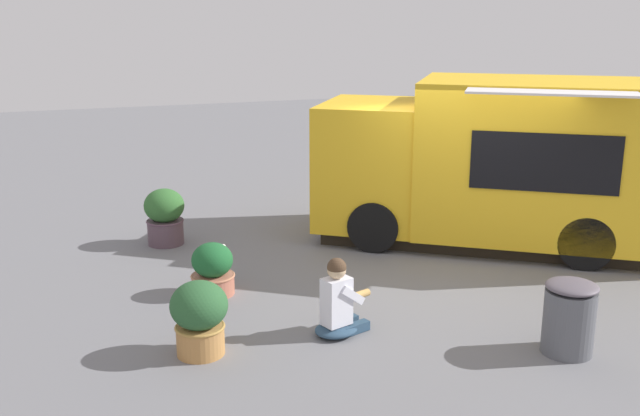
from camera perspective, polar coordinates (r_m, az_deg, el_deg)
ground_plane at (r=10.94m, az=10.42°, el=-4.05°), size 40.00×40.00×0.00m
food_truck at (r=11.60m, az=13.65°, el=3.25°), size 5.48×4.77×2.58m
person_customer at (r=8.25m, az=1.48°, el=-7.60°), size 0.79×0.58×0.92m
planter_flowering_near at (r=11.62m, az=-12.14°, el=-0.58°), size 0.63×0.63×0.89m
planter_flowering_far at (r=9.50m, az=-8.46°, el=-4.81°), size 0.58×0.58×0.69m
planter_flowering_side at (r=7.87m, az=-9.48°, el=-8.40°), size 0.62×0.62×0.82m
trash_bin at (r=8.25m, az=19.04°, el=-8.09°), size 0.56×0.56×0.82m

